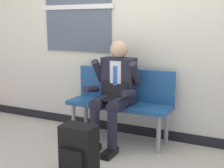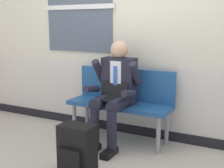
% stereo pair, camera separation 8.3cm
% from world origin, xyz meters
% --- Properties ---
extents(ground_plane, '(18.00, 18.00, 0.00)m').
position_xyz_m(ground_plane, '(0.00, 0.00, 0.00)').
color(ground_plane, '#B2A899').
extents(station_wall, '(5.37, 0.16, 2.73)m').
position_xyz_m(station_wall, '(-0.01, 0.73, 1.36)').
color(station_wall, beige).
rests_on(station_wall, ground).
extents(bench_with_person, '(1.28, 0.42, 0.88)m').
position_xyz_m(bench_with_person, '(-0.02, 0.45, 0.53)').
color(bench_with_person, navy).
rests_on(bench_with_person, ground).
extents(person_seated, '(0.57, 0.70, 1.23)m').
position_xyz_m(person_seated, '(-0.02, 0.25, 0.66)').
color(person_seated, '#1E1E2D').
rests_on(person_seated, ground).
extents(backpack, '(0.33, 0.25, 0.49)m').
position_xyz_m(backpack, '(0.02, -0.58, 0.24)').
color(backpack, black).
rests_on(backpack, ground).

